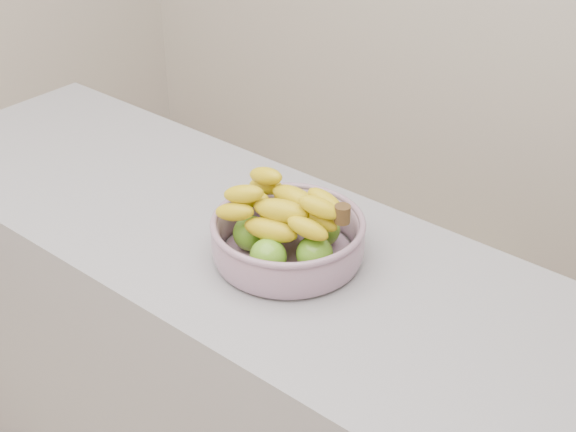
% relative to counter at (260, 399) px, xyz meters
% --- Properties ---
extents(counter, '(2.00, 0.60, 0.90)m').
position_rel_counter_xyz_m(counter, '(0.00, 0.00, 0.00)').
color(counter, '#96969E').
rests_on(counter, ground).
extents(fruit_bowl, '(0.31, 0.31, 0.16)m').
position_rel_counter_xyz_m(fruit_bowl, '(0.09, -0.00, 0.50)').
color(fruit_bowl, '#9CA9BC').
rests_on(fruit_bowl, counter).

